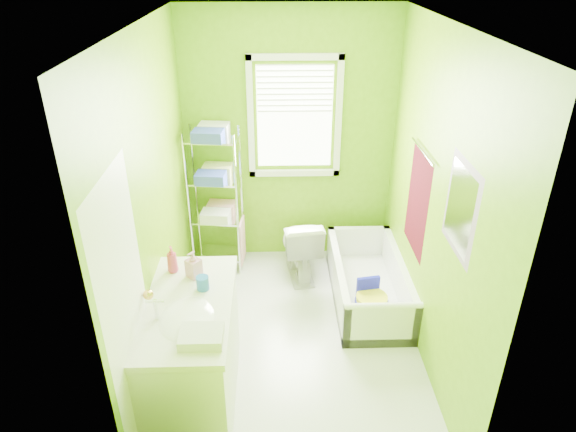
{
  "coord_description": "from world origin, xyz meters",
  "views": [
    {
      "loc": [
        -0.16,
        -3.44,
        3.04
      ],
      "look_at": [
        -0.05,
        0.25,
        1.09
      ],
      "focal_mm": 32.0,
      "sensor_mm": 36.0,
      "label": 1
    }
  ],
  "objects_px": {
    "vanity": "(192,351)",
    "wire_shelf_unit": "(217,185)",
    "toilet": "(300,245)",
    "bathtub": "(368,287)"
  },
  "relations": [
    {
      "from": "vanity",
      "to": "wire_shelf_unit",
      "type": "relative_size",
      "value": 0.77
    },
    {
      "from": "toilet",
      "to": "vanity",
      "type": "bearing_deg",
      "value": 55.36
    },
    {
      "from": "bathtub",
      "to": "vanity",
      "type": "xyz_separation_m",
      "value": [
        -1.48,
        -1.18,
        0.33
      ]
    },
    {
      "from": "toilet",
      "to": "vanity",
      "type": "height_order",
      "value": "vanity"
    },
    {
      "from": "bathtub",
      "to": "toilet",
      "type": "relative_size",
      "value": 2.03
    },
    {
      "from": "bathtub",
      "to": "toilet",
      "type": "xyz_separation_m",
      "value": [
        -0.63,
        0.46,
        0.2
      ]
    },
    {
      "from": "bathtub",
      "to": "wire_shelf_unit",
      "type": "height_order",
      "value": "wire_shelf_unit"
    },
    {
      "from": "wire_shelf_unit",
      "to": "bathtub",
      "type": "bearing_deg",
      "value": -24.71
    },
    {
      "from": "vanity",
      "to": "wire_shelf_unit",
      "type": "height_order",
      "value": "wire_shelf_unit"
    },
    {
      "from": "toilet",
      "to": "wire_shelf_unit",
      "type": "bearing_deg",
      "value": -21.4
    }
  ]
}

